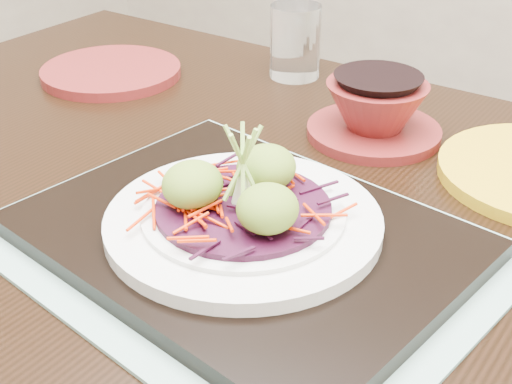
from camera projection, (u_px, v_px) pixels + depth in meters
The scene contains 11 objects.
dining_table at pixel (250, 293), 0.71m from camera, with size 1.23×0.86×0.75m.
placemat at pixel (244, 245), 0.61m from camera, with size 0.41×0.32×0.00m, color #87AF98.
serving_tray at pixel (244, 236), 0.60m from camera, with size 0.36×0.27×0.02m, color black.
white_plate at pixel (243, 220), 0.60m from camera, with size 0.23×0.23×0.02m.
cabbage_bed at pixel (243, 208), 0.59m from camera, with size 0.15×0.15×0.01m, color #390B26.
carrot_julienne at pixel (243, 201), 0.59m from camera, with size 0.18×0.18×0.01m, color red, non-canonical shape.
guacamole_scoops at pixel (243, 187), 0.58m from camera, with size 0.13×0.11×0.04m.
scallion_garnish at pixel (243, 167), 0.57m from camera, with size 0.05×0.05×0.08m, color #95C54F, non-canonical shape.
terracotta_side_plate at pixel (111, 72), 0.96m from camera, with size 0.19×0.19×0.01m, color maroon.
water_glass at pixel (295, 41), 0.94m from camera, with size 0.07×0.07×0.10m, color white.
terracotta_bowl_set at pixel (375, 113), 0.79m from camera, with size 0.19×0.19×0.06m.
Camera 1 is at (0.33, -0.56, 1.09)m, focal length 50.00 mm.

